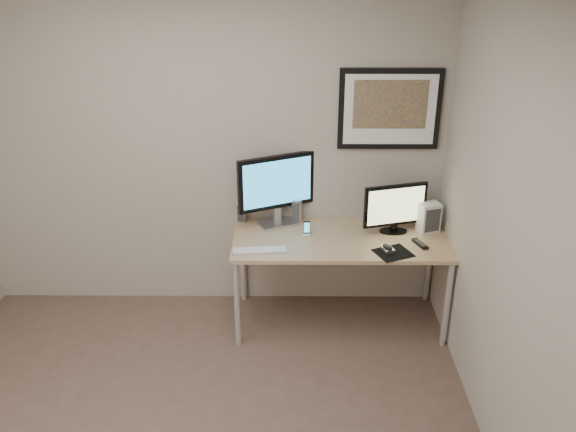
% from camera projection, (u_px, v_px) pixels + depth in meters
% --- Properties ---
extents(room, '(3.60, 3.60, 3.60)m').
position_uv_depth(room, '(176.00, 164.00, 3.33)').
color(room, white).
rests_on(room, ground).
extents(desk, '(1.60, 0.70, 0.73)m').
position_uv_depth(desk, '(340.00, 246.00, 4.56)').
color(desk, olive).
rests_on(desk, floor).
extents(framed_art, '(0.75, 0.04, 0.60)m').
position_uv_depth(framed_art, '(390.00, 109.00, 4.45)').
color(framed_art, black).
rests_on(framed_art, room).
extents(monitor_large, '(0.58, 0.30, 0.56)m').
position_uv_depth(monitor_large, '(276.00, 187.00, 4.62)').
color(monitor_large, '#B1B1B6').
rests_on(monitor_large, desk).
extents(monitor_tv, '(0.48, 0.17, 0.39)m').
position_uv_depth(monitor_tv, '(395.00, 207.00, 4.53)').
color(monitor_tv, black).
rests_on(monitor_tv, desk).
extents(speaker_left, '(0.08, 0.08, 0.16)m').
position_uv_depth(speaker_left, '(242.00, 212.00, 4.76)').
color(speaker_left, '#B1B1B6').
rests_on(speaker_left, desk).
extents(speaker_right, '(0.10, 0.10, 0.19)m').
position_uv_depth(speaker_right, '(297.00, 211.00, 4.75)').
color(speaker_right, '#B1B1B6').
rests_on(speaker_right, desk).
extents(phone_dock, '(0.05, 0.05, 0.12)m').
position_uv_depth(phone_dock, '(307.00, 228.00, 4.55)').
color(phone_dock, black).
rests_on(phone_dock, desk).
extents(keyboard, '(0.40, 0.14, 0.01)m').
position_uv_depth(keyboard, '(260.00, 250.00, 4.34)').
color(keyboard, '#B8B8BD').
rests_on(keyboard, desk).
extents(mousepad, '(0.31, 0.29, 0.00)m').
position_uv_depth(mousepad, '(393.00, 253.00, 4.31)').
color(mousepad, black).
rests_on(mousepad, desk).
extents(mouse, '(0.09, 0.13, 0.04)m').
position_uv_depth(mouse, '(388.00, 248.00, 4.34)').
color(mouse, black).
rests_on(mouse, mousepad).
extents(remote, '(0.10, 0.17, 0.02)m').
position_uv_depth(remote, '(420.00, 244.00, 4.42)').
color(remote, black).
rests_on(remote, desk).
extents(fan_unit, '(0.18, 0.15, 0.23)m').
position_uv_depth(fan_unit, '(429.00, 218.00, 4.58)').
color(fan_unit, silver).
rests_on(fan_unit, desk).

